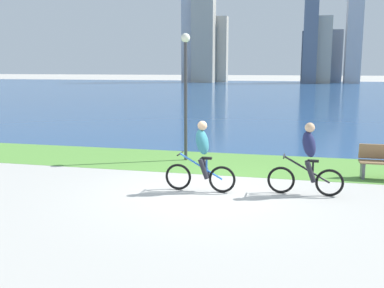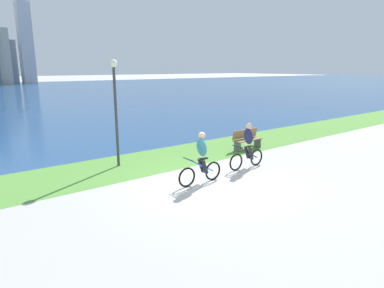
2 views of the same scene
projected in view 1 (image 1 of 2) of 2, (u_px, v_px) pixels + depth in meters
The scene contains 7 objects.
ground_plane at pixel (204, 193), 10.46m from camera, with size 300.00×300.00×0.00m, color #B2AFA8.
grass_strip_bayside at pixel (227, 163), 13.63m from camera, with size 120.00×3.17×0.01m, color #59933D.
bay_water_surface at pixel (283, 91), 53.37m from camera, with size 300.00×79.83×0.00m, color navy.
cyclist_lead at pixel (202, 157), 10.43m from camera, with size 1.69×0.52×1.67m.
cyclist_trailing at pixel (308, 159), 10.14m from camera, with size 1.71×0.52×1.67m.
lamppost_tall at pixel (186, 78), 13.69m from camera, with size 0.28×0.28×3.90m.
city_skyline_far_shore at pixel (265, 36), 81.43m from camera, with size 32.18×10.25×23.37m.
Camera 1 is at (2.12, -9.89, 2.90)m, focal length 41.89 mm.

